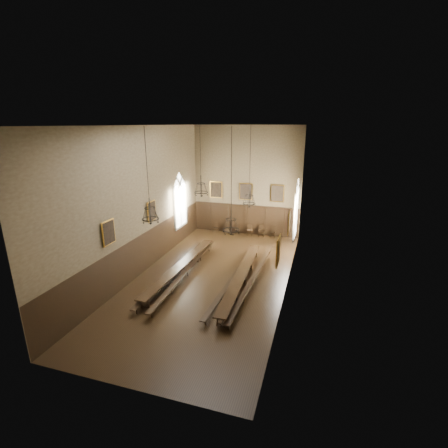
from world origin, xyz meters
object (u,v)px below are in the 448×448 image
at_px(chair_3, 237,231).
at_px(chandelier_back_left, 201,188).
at_px(chair_4, 250,232).
at_px(chandelier_back_right, 249,198).
at_px(chair_5, 261,233).
at_px(bench_left_outer, 173,271).
at_px(chair_1, 215,229).
at_px(table_left, 181,269).
at_px(chandelier_front_left, 150,213).
at_px(table_right, 241,279).
at_px(chair_6, 273,234).
at_px(chair_2, 227,230).
at_px(bench_right_inner, 234,278).
at_px(bench_left_inner, 188,271).
at_px(bench_right_outer, 254,278).
at_px(chandelier_front_right, 231,223).

relative_size(chair_3, chandelier_back_left, 0.20).
bearing_deg(chair_4, chandelier_back_right, -91.24).
bearing_deg(chair_5, bench_left_outer, -127.75).
height_order(chair_1, chair_4, chair_4).
distance_m(table_left, chair_3, 8.68).
bearing_deg(chandelier_front_left, table_right, 32.98).
height_order(table_right, chandelier_back_right, chandelier_back_right).
height_order(chair_5, chair_6, chair_5).
bearing_deg(chair_2, chandelier_back_right, -67.21).
height_order(bench_right_inner, chair_5, chair_5).
distance_m(bench_left_outer, chair_2, 8.81).
height_order(bench_left_inner, chandelier_front_left, chandelier_front_left).
bearing_deg(chair_3, table_right, -89.13).
distance_m(chandelier_back_left, chandelier_front_left, 5.82).
relative_size(table_right, bench_left_outer, 0.96).
bearing_deg(chandelier_front_left, chandelier_back_right, 54.81).
distance_m(bench_left_inner, chair_6, 9.49).
height_order(chair_2, chair_3, chair_2).
xyz_separation_m(table_left, chandelier_back_right, (3.66, 2.61, 4.23)).
relative_size(bench_left_outer, chandelier_back_right, 2.00).
xyz_separation_m(bench_right_inner, chair_6, (0.97, 8.66, 0.00)).
height_order(bench_left_outer, chair_1, chair_1).
bearing_deg(bench_right_outer, chair_2, 116.39).
distance_m(bench_left_inner, bench_right_outer, 4.16).
bearing_deg(chandelier_back_left, bench_right_inner, -43.31).
bearing_deg(chair_1, bench_left_inner, -72.38).
xyz_separation_m(chair_5, chandelier_back_right, (0.21, -5.97, 4.28)).
bearing_deg(chair_1, chandelier_back_right, -43.40).
bearing_deg(chair_2, bench_right_outer, -69.00).
height_order(chair_1, chair_3, chair_1).
xyz_separation_m(chandelier_front_left, chandelier_front_right, (4.17, 0.31, -0.24)).
bearing_deg(chandelier_front_left, bench_left_inner, 77.13).
bearing_deg(chandelier_front_right, chandelier_back_right, 93.06).
height_order(bench_right_inner, chair_3, chair_3).
bearing_deg(bench_right_inner, chandelier_front_left, -142.08).
distance_m(chair_2, chandelier_front_right, 12.43).
bearing_deg(chair_6, chair_5, -175.49).
bearing_deg(chandelier_back_left, table_right, -40.99).
height_order(bench_right_outer, chandelier_back_right, chandelier_back_right).
height_order(bench_left_outer, chair_5, chair_5).
height_order(table_left, chandelier_front_left, chandelier_front_left).
bearing_deg(chandelier_back_right, chair_3, 110.97).
distance_m(table_right, chair_6, 8.85).
bearing_deg(chandelier_front_right, bench_left_inner, 143.51).
bearing_deg(table_left, chandelier_front_right, -33.39).
bearing_deg(bench_left_outer, chair_4, 71.35).
height_order(chair_3, chandelier_back_left, chandelier_back_left).
height_order(bench_right_outer, chair_6, chair_6).
height_order(table_left, chair_6, chair_6).
relative_size(bench_right_outer, chandelier_back_right, 2.15).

